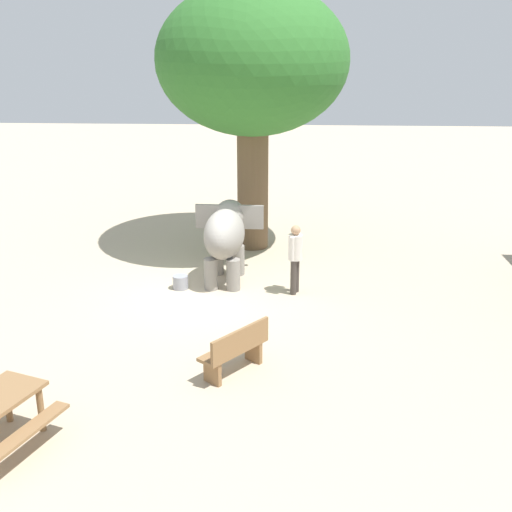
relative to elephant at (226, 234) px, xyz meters
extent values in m
plane|color=#BAA88C|center=(1.06, -0.47, -1.12)|extent=(60.00, 60.00, 0.00)
cylinder|color=gray|center=(-0.26, -0.25, -0.75)|extent=(0.32, 0.32, 0.75)
cylinder|color=gray|center=(-0.24, 0.27, -0.75)|extent=(0.32, 0.32, 0.75)
cylinder|color=gray|center=(0.77, -0.28, -0.75)|extent=(0.32, 0.32, 0.75)
cylinder|color=gray|center=(0.78, 0.24, -0.75)|extent=(0.32, 0.32, 0.75)
ellipsoid|color=gray|center=(0.26, -0.01, 0.07)|extent=(1.90, 1.00, 1.12)
sphere|color=gray|center=(-0.89, 0.02, 0.22)|extent=(0.80, 0.80, 0.80)
cone|color=gray|center=(-1.19, 0.03, -0.49)|extent=(0.25, 0.25, 1.26)
cube|color=gray|center=(-0.79, -0.51, 0.22)|extent=(0.12, 0.65, 0.60)
cube|color=gray|center=(-0.76, 0.55, 0.22)|extent=(0.12, 0.65, 0.60)
cylinder|color=#3F3833|center=(0.99, 1.63, -0.71)|extent=(0.14, 0.14, 0.82)
cylinder|color=#3F3833|center=(0.82, 1.70, -0.71)|extent=(0.14, 0.14, 0.82)
cylinder|color=silver|center=(0.90, 1.67, -0.01)|extent=(0.32, 0.32, 0.58)
sphere|color=tan|center=(0.90, 1.67, 0.39)|extent=(0.22, 0.22, 0.22)
cylinder|color=silver|center=(1.10, 1.59, 0.00)|extent=(0.09, 0.09, 0.55)
cylinder|color=silver|center=(0.71, 1.74, 0.00)|extent=(0.09, 0.09, 0.55)
cylinder|color=brown|center=(-2.53, 0.50, 0.66)|extent=(0.85, 0.85, 3.57)
ellipsoid|color=#2D6B28|center=(-2.53, 0.50, 3.92)|extent=(5.45, 4.99, 3.86)
cube|color=olive|center=(4.65, 0.59, -0.67)|extent=(1.35, 1.18, 0.06)
cube|color=olive|center=(4.76, 0.72, -0.44)|extent=(1.14, 0.91, 0.40)
cube|color=olive|center=(5.06, 0.26, -0.91)|extent=(0.29, 0.33, 0.42)
cube|color=olive|center=(4.24, 0.91, -0.91)|extent=(0.29, 0.33, 0.42)
cylinder|color=olive|center=(6.57, -2.12, -0.76)|extent=(0.10, 0.10, 0.72)
cylinder|color=olive|center=(6.35, -2.72, -0.76)|extent=(0.10, 0.10, 0.72)
cube|color=olive|center=(7.24, -2.04, -0.68)|extent=(1.49, 0.73, 0.05)
cylinder|color=gray|center=(0.78, -1.00, -0.96)|extent=(0.36, 0.36, 0.32)
camera|label=1|loc=(14.63, 1.53, 4.47)|focal=44.93mm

